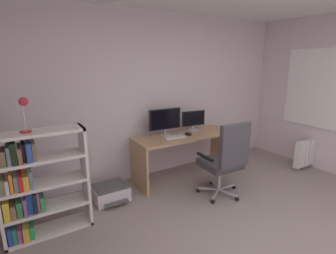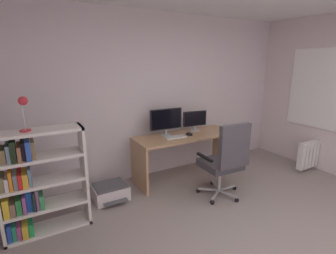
% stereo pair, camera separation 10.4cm
% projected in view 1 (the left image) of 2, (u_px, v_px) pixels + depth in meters
% --- Properties ---
extents(wall_back, '(5.04, 0.10, 2.65)m').
position_uv_depth(wall_back, '(157.00, 96.00, 4.27)').
color(wall_back, silver).
rests_on(wall_back, ground).
extents(window_pane, '(0.01, 1.21, 1.28)m').
position_uv_depth(window_pane, '(322.00, 89.00, 4.41)').
color(window_pane, white).
extents(window_frame, '(0.02, 1.29, 1.36)m').
position_uv_depth(window_frame, '(322.00, 89.00, 4.40)').
color(window_frame, white).
extents(desk, '(1.70, 0.61, 0.74)m').
position_uv_depth(desk, '(185.00, 145.00, 4.20)').
color(desk, tan).
rests_on(desk, ground).
extents(monitor_main, '(0.55, 0.18, 0.43)m').
position_uv_depth(monitor_main, '(165.00, 120.00, 4.06)').
color(monitor_main, '#B2B5B7').
rests_on(monitor_main, desk).
extents(monitor_secondary, '(0.42, 0.18, 0.34)m').
position_uv_depth(monitor_secondary, '(193.00, 119.00, 4.36)').
color(monitor_secondary, '#B2B5B7').
rests_on(monitor_secondary, desk).
extents(keyboard, '(0.35, 0.14, 0.02)m').
position_uv_depth(keyboard, '(175.00, 137.00, 3.98)').
color(keyboard, silver).
rests_on(keyboard, desk).
extents(computer_mouse, '(0.07, 0.10, 0.03)m').
position_uv_depth(computer_mouse, '(188.00, 134.00, 4.12)').
color(computer_mouse, black).
rests_on(computer_mouse, desk).
extents(office_chair, '(0.63, 0.63, 1.12)m').
position_uv_depth(office_chair, '(226.00, 158.00, 3.53)').
color(office_chair, '#B7BABC').
rests_on(office_chair, ground).
extents(bookshelf, '(0.90, 0.30, 1.19)m').
position_uv_depth(bookshelf, '(34.00, 186.00, 2.74)').
color(bookshelf, silver).
rests_on(bookshelf, ground).
extents(desk_lamp, '(0.12, 0.11, 0.36)m').
position_uv_depth(desk_lamp, '(24.00, 108.00, 2.54)').
color(desk_lamp, red).
rests_on(desk_lamp, bookshelf).
extents(printer, '(0.47, 0.48, 0.21)m').
position_uv_depth(printer, '(111.00, 192.00, 3.60)').
color(printer, silver).
rests_on(printer, ground).
extents(radiator, '(0.77, 0.10, 0.47)m').
position_uv_depth(radiator, '(310.00, 152.00, 4.64)').
color(radiator, white).
rests_on(radiator, ground).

